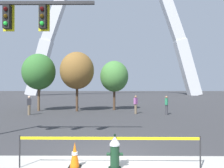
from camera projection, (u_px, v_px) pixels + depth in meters
The scene contains 11 objects.
ground_plane at pixel (109, 158), 7.07m from camera, with size 240.00×240.00×0.00m, color #333335.
fire_hydrant at pixel (115, 152), 6.12m from camera, with size 0.46×0.48×0.99m.
caution_tape_barrier at pixel (109, 146), 6.16m from camera, with size 5.21×0.08×0.94m.
traffic_cone_by_hydrant at pixel (75, 155), 6.21m from camera, with size 0.36×0.36×0.73m.
monument_arch at pixel (113, 22), 61.24m from camera, with size 49.34×3.18×47.63m.
tree_far_left at pixel (39, 72), 21.05m from camera, with size 3.19×3.19×5.59m.
tree_left_mid at pixel (77, 71), 20.77m from camera, with size 3.27×3.27×5.73m.
tree_center_left at pixel (114, 76), 21.90m from camera, with size 2.86×2.86×5.00m.
pedestrian_walking_left at pixel (136, 104), 18.74m from camera, with size 0.37×0.39×1.59m.
pedestrian_standing_center at pixel (166, 105), 18.00m from camera, with size 0.32×0.39×1.59m.
pedestrian_walking_right at pixel (29, 105), 17.90m from camera, with size 0.39×0.34×1.59m.
Camera 1 is at (0.15, -7.10, 2.33)m, focal length 34.53 mm.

